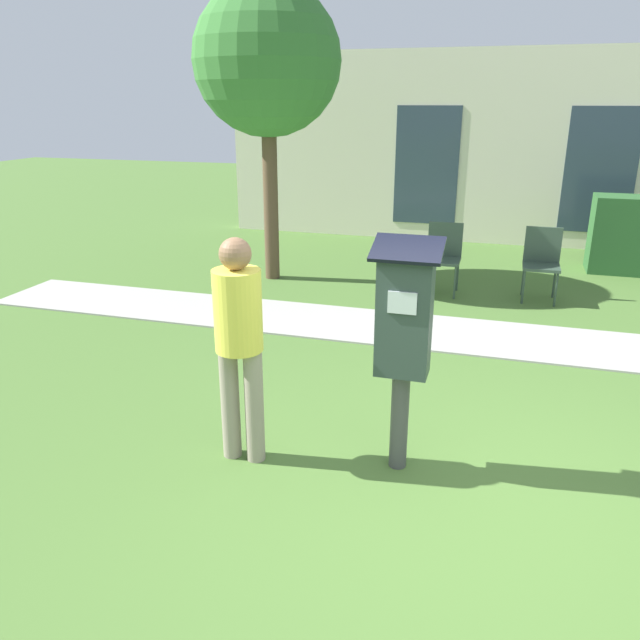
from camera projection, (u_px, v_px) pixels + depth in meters
The scene contains 8 objects.
ground_plane at pixel (475, 516), 3.80m from camera, with size 40.00×40.00×0.00m, color #476B2D.
sidewalk at pixel (493, 338), 6.60m from camera, with size 12.00×1.10×0.02m.
building_facade at pixel (512, 150), 10.48m from camera, with size 10.00×0.26×3.20m.
parking_meter at pixel (404, 328), 3.99m from camera, with size 0.44×0.31×1.59m.
person_standing at pixel (239, 334), 4.12m from camera, with size 0.32×0.32×1.58m.
outdoor_chair_left at pixel (444, 252), 8.06m from camera, with size 0.44×0.44×0.90m.
outdoor_chair_middle at pixel (542, 258), 7.77m from camera, with size 0.44×0.44×0.90m.
tree at pixel (267, 62), 7.93m from camera, with size 1.90×1.90×3.82m.
Camera 1 is at (0.01, -3.32, 2.40)m, focal length 35.00 mm.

